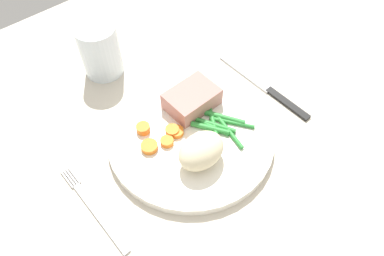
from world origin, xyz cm
name	(u,v)px	position (x,y,z in cm)	size (l,w,h in cm)	color
dining_table	(183,135)	(0.00, 0.00, 1.00)	(120.00, 90.00, 2.00)	beige
dinner_plate	(192,135)	(0.25, -1.89, 2.80)	(26.44, 26.44, 1.60)	white
meat_portion	(192,99)	(3.82, 2.27, 5.21)	(8.31, 6.03, 3.22)	#B2756B
mashed_potatoes	(201,151)	(-2.13, -6.65, 6.03)	(7.31, 5.45, 4.86)	beige
carrot_slices	(160,136)	(-4.24, 0.53, 4.09)	(7.36, 6.41, 1.20)	orange
green_beans	(218,125)	(4.07, -3.70, 3.98)	(7.77, 10.66, 0.89)	#2D8C38
fork	(94,208)	(-18.22, -2.15, 2.20)	(1.44, 16.60, 0.40)	silver
knife	(265,87)	(17.36, -2.17, 2.20)	(1.70, 20.50, 0.64)	black
water_glass	(101,53)	(-1.87, 20.52, 6.08)	(7.10, 7.10, 9.61)	silver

